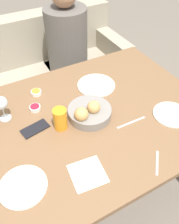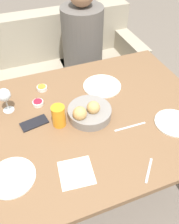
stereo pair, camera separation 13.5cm
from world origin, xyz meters
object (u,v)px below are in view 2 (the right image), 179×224
(bread_basket, at_px, (89,112))
(napkin, at_px, (76,173))
(plate_near_left, at_px, (12,177))
(seated_person, at_px, (83,60))
(wine_glass, at_px, (4,96))
(plate_far_center, at_px, (102,86))
(cell_phone, at_px, (34,123))
(jam_bowl_honey, at_px, (42,88))
(spoon_coffee, at_px, (149,170))
(jam_bowl_berry, at_px, (38,103))
(plate_near_right, at_px, (174,123))
(juice_glass, at_px, (59,116))
(fork_silver, at_px, (130,127))
(couch, at_px, (60,73))

(bread_basket, height_order, napkin, bread_basket)
(plate_near_left, bearing_deg, seated_person, 57.23)
(plate_near_left, distance_m, wine_glass, 0.48)
(plate_far_center, xyz_separation_m, cell_phone, (-0.49, -0.17, -0.00))
(jam_bowl_honey, height_order, spoon_coffee, jam_bowl_honey)
(spoon_coffee, bearing_deg, plate_far_center, 86.04)
(wine_glass, relative_size, spoon_coffee, 1.39)
(seated_person, height_order, napkin, seated_person)
(wine_glass, bearing_deg, jam_bowl_berry, -4.18)
(seated_person, xyz_separation_m, cell_phone, (-0.61, -0.90, 0.25))
(plate_near_right, xyz_separation_m, cell_phone, (-0.73, 0.28, -0.00))
(plate_near_left, xyz_separation_m, plate_far_center, (0.65, 0.47, 0.00))
(juice_glass, distance_m, cell_phone, 0.16)
(jam_bowl_berry, xyz_separation_m, spoon_coffee, (0.39, -0.64, -0.01))
(fork_silver, xyz_separation_m, napkin, (-0.37, -0.17, 0.00))
(couch, relative_size, jam_bowl_honey, 24.20)
(plate_near_left, relative_size, wine_glass, 1.39)
(plate_far_center, distance_m, spoon_coffee, 0.66)
(jam_bowl_berry, bearing_deg, spoon_coffee, -58.94)
(couch, distance_m, seated_person, 0.32)
(napkin, xyz_separation_m, cell_phone, (-0.12, 0.38, 0.00))
(napkin, bearing_deg, fork_silver, 24.27)
(plate_near_left, relative_size, jam_bowl_berry, 3.32)
(spoon_coffee, bearing_deg, wine_glass, 130.56)
(fork_silver, bearing_deg, couch, 93.56)
(plate_near_left, bearing_deg, juice_glass, 39.69)
(juice_glass, relative_size, wine_glass, 0.81)
(seated_person, bearing_deg, jam_bowl_berry, -126.48)
(jam_bowl_honey, bearing_deg, seated_person, 50.97)
(bread_basket, xyz_separation_m, plate_near_right, (0.42, -0.22, -0.03))
(plate_far_center, bearing_deg, napkin, -123.58)
(plate_near_right, bearing_deg, juice_glass, 159.64)
(bread_basket, bearing_deg, juice_glass, 179.22)
(jam_bowl_berry, relative_size, cell_phone, 0.41)
(fork_silver, bearing_deg, seated_person, 83.83)
(couch, xyz_separation_m, spoon_coffee, (0.03, -1.54, 0.45))
(couch, xyz_separation_m, jam_bowl_honey, (-0.30, -0.77, 0.46))
(plate_far_center, height_order, jam_bowl_berry, jam_bowl_berry)
(fork_silver, height_order, spoon_coffee, same)
(seated_person, bearing_deg, plate_far_center, -99.67)
(juice_glass, xyz_separation_m, cell_phone, (-0.13, 0.06, -0.06))
(juice_glass, relative_size, fork_silver, 0.68)
(jam_bowl_honey, xyz_separation_m, cell_phone, (-0.11, -0.28, -0.01))
(jam_bowl_honey, height_order, napkin, jam_bowl_honey)
(plate_near_left, bearing_deg, jam_bowl_berry, 64.19)
(plate_near_left, distance_m, juice_glass, 0.39)
(plate_near_right, distance_m, juice_glass, 0.64)
(plate_near_right, xyz_separation_m, spoon_coffee, (-0.29, -0.21, -0.00))
(bread_basket, relative_size, juice_glass, 1.96)
(couch, xyz_separation_m, wine_glass, (-0.53, -0.89, 0.56))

